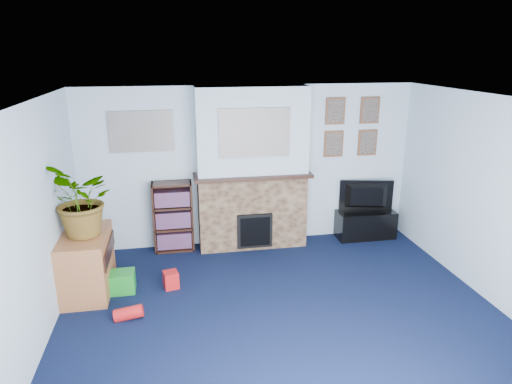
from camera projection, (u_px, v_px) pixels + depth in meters
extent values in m
cube|color=black|center=(284.00, 318.00, 5.11)|extent=(5.00, 4.50, 0.01)
cube|color=white|center=(288.00, 102.00, 4.39)|extent=(5.00, 4.50, 0.01)
cube|color=silver|center=(250.00, 166.00, 6.86)|extent=(5.00, 0.04, 2.40)
cube|color=silver|center=(380.00, 353.00, 2.64)|extent=(5.00, 0.04, 2.40)
cube|color=silver|center=(30.00, 235.00, 4.32)|extent=(0.04, 4.50, 2.40)
cube|color=silver|center=(500.00, 204.00, 5.18)|extent=(0.04, 4.50, 2.40)
cube|color=brown|center=(252.00, 211.00, 6.87)|extent=(1.60, 0.40, 1.10)
cube|color=brown|center=(252.00, 132.00, 6.51)|extent=(1.60, 0.40, 1.30)
cube|color=brown|center=(252.00, 175.00, 6.67)|extent=(1.72, 0.50, 0.05)
cube|color=brown|center=(255.00, 231.00, 6.74)|extent=(0.52, 0.08, 0.52)
cube|color=brown|center=(255.00, 232.00, 6.70)|extent=(0.44, 0.02, 0.44)
cube|color=gray|center=(255.00, 133.00, 6.30)|extent=(1.00, 0.03, 0.68)
cube|color=gray|center=(141.00, 131.00, 6.41)|extent=(0.90, 0.03, 0.58)
cube|color=brown|center=(335.00, 111.00, 6.83)|extent=(0.30, 0.03, 0.40)
cube|color=brown|center=(370.00, 110.00, 6.92)|extent=(0.30, 0.03, 0.40)
cube|color=brown|center=(334.00, 144.00, 6.98)|extent=(0.30, 0.03, 0.40)
cube|color=brown|center=(367.00, 143.00, 7.07)|extent=(0.30, 0.03, 0.40)
cube|color=black|center=(365.00, 224.00, 7.26)|extent=(0.92, 0.39, 0.43)
imported|color=black|center=(367.00, 197.00, 7.15)|extent=(0.85, 0.29, 0.48)
cube|color=black|center=(173.00, 214.00, 6.84)|extent=(0.58, 0.02, 1.05)
cube|color=black|center=(154.00, 218.00, 6.67)|extent=(0.03, 0.28, 1.05)
cube|color=black|center=(192.00, 215.00, 6.77)|extent=(0.03, 0.28, 1.05)
cube|color=black|center=(175.00, 248.00, 6.87)|extent=(0.56, 0.28, 0.03)
cube|color=black|center=(174.00, 228.00, 6.77)|extent=(0.56, 0.28, 0.03)
cube|color=black|center=(173.00, 207.00, 6.67)|extent=(0.56, 0.28, 0.03)
cube|color=black|center=(171.00, 183.00, 6.57)|extent=(0.56, 0.28, 0.03)
cube|color=black|center=(174.00, 239.00, 6.82)|extent=(0.50, 0.22, 0.24)
cube|color=black|center=(173.00, 218.00, 6.72)|extent=(0.50, 0.22, 0.24)
cube|color=black|center=(172.00, 198.00, 6.62)|extent=(0.50, 0.22, 0.22)
cube|color=#A55F34|center=(87.00, 265.00, 5.60)|extent=(0.54, 0.97, 0.76)
imported|color=#26661E|center=(83.00, 200.00, 5.30)|extent=(1.00, 1.05, 0.90)
cube|color=gold|center=(248.00, 169.00, 6.61)|extent=(0.09, 0.06, 0.13)
cylinder|color=#B2BFC6|center=(271.00, 168.00, 6.66)|extent=(0.05, 0.05, 0.15)
sphere|color=gray|center=(217.00, 171.00, 6.53)|extent=(0.12, 0.12, 0.12)
cylinder|color=red|center=(294.00, 168.00, 6.73)|extent=(0.06, 0.06, 0.12)
cube|color=#198C26|center=(122.00, 281.00, 5.64)|extent=(0.33, 0.26, 0.26)
sphere|color=#198C26|center=(101.00, 277.00, 5.84)|extent=(0.17, 0.17, 0.17)
cube|color=red|center=(171.00, 280.00, 5.74)|extent=(0.21, 0.21, 0.22)
cylinder|color=red|center=(129.00, 313.00, 5.08)|extent=(0.33, 0.15, 0.19)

